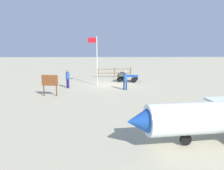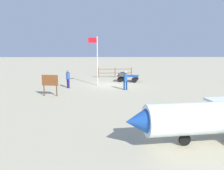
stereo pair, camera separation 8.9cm
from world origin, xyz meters
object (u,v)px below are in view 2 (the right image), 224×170
(luggage_cart, at_px, (128,77))
(flagpole, at_px, (96,57))
(suitcase_navy, at_px, (123,74))
(worker_lead, at_px, (125,79))
(signboard, at_px, (50,82))
(worker_trailing, at_px, (68,78))
(suitcase_tan, at_px, (121,75))

(luggage_cart, bearing_deg, flagpole, 34.61)
(suitcase_navy, relative_size, flagpole, 0.13)
(worker_lead, bearing_deg, luggage_cart, -98.03)
(flagpole, bearing_deg, signboard, 54.56)
(suitcase_navy, bearing_deg, flagpole, 40.47)
(suitcase_navy, height_order, signboard, signboard)
(worker_trailing, relative_size, flagpole, 0.35)
(suitcase_navy, bearing_deg, signboard, 49.05)
(flagpole, bearing_deg, luggage_cart, -145.39)
(luggage_cart, xyz_separation_m, worker_trailing, (5.69, 3.59, 0.45))
(suitcase_navy, height_order, flagpole, flagpole)
(flagpole, relative_size, signboard, 2.88)
(suitcase_navy, xyz_separation_m, flagpole, (2.73, 2.33, 1.85))
(suitcase_tan, relative_size, worker_lead, 0.36)
(worker_trailing, height_order, signboard, worker_trailing)
(suitcase_navy, height_order, worker_lead, worker_lead)
(suitcase_navy, bearing_deg, luggage_cart, 167.19)
(luggage_cart, height_order, suitcase_navy, suitcase_navy)
(suitcase_tan, xyz_separation_m, signboard, (5.70, 6.11, 0.26))
(suitcase_tan, relative_size, signboard, 0.38)
(luggage_cart, height_order, flagpole, flagpole)
(suitcase_navy, distance_m, worker_trailing, 6.39)
(worker_lead, height_order, flagpole, flagpole)
(flagpole, bearing_deg, worker_lead, 137.94)
(worker_lead, bearing_deg, signboard, 20.92)
(luggage_cart, distance_m, signboard, 9.36)
(worker_trailing, height_order, flagpole, flagpole)
(luggage_cart, height_order, suitcase_tan, suitcase_tan)
(suitcase_tan, bearing_deg, luggage_cart, -139.16)
(worker_trailing, distance_m, flagpole, 3.33)
(suitcase_tan, bearing_deg, suitcase_navy, -109.42)
(luggage_cart, relative_size, suitcase_tan, 3.94)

